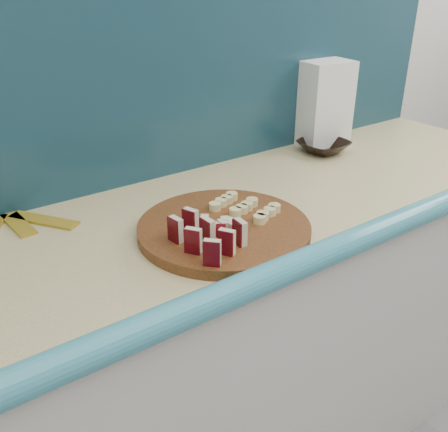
% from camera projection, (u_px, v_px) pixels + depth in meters
% --- Properties ---
extents(kitchen_counter, '(2.20, 0.63, 0.91)m').
position_uv_depth(kitchen_counter, '(215.00, 354.00, 1.43)').
color(kitchen_counter, silver).
rests_on(kitchen_counter, ground).
extents(backsplash, '(2.20, 0.02, 0.50)m').
position_uv_depth(backsplash, '(151.00, 89.00, 1.32)').
color(backsplash, teal).
rests_on(backsplash, kitchen_counter).
extents(cutting_board, '(0.50, 0.50, 0.02)m').
position_uv_depth(cutting_board, '(224.00, 229.00, 1.12)').
color(cutting_board, '#4B2010').
rests_on(cutting_board, kitchen_counter).
extents(apple_wedges, '(0.13, 0.17, 0.05)m').
position_uv_depth(apple_wedges, '(206.00, 235.00, 1.01)').
color(apple_wedges, beige).
rests_on(apple_wedges, cutting_board).
extents(apple_chunks, '(0.06, 0.06, 0.02)m').
position_uv_depth(apple_chunks, '(218.00, 224.00, 1.09)').
color(apple_chunks, beige).
rests_on(apple_chunks, cutting_board).
extents(banana_slices, '(0.13, 0.16, 0.02)m').
position_uv_depth(banana_slices, '(244.00, 207.00, 1.17)').
color(banana_slices, '#DCD186').
rests_on(banana_slices, cutting_board).
extents(brown_bowl, '(0.17, 0.17, 0.04)m').
position_uv_depth(brown_bowl, '(324.00, 147.00, 1.61)').
color(brown_bowl, black).
rests_on(brown_bowl, kitchen_counter).
extents(flour_bag, '(0.17, 0.13, 0.27)m').
position_uv_depth(flour_bag, '(324.00, 104.00, 1.64)').
color(flour_bag, white).
rests_on(flour_bag, kitchen_counter).
extents(banana_peel, '(0.25, 0.21, 0.01)m').
position_uv_depth(banana_peel, '(16.00, 225.00, 1.16)').
color(banana_peel, gold).
rests_on(banana_peel, kitchen_counter).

